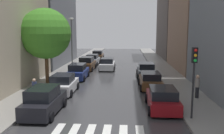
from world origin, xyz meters
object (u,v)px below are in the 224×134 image
Objects in this scene: parked_car_left_third at (78,72)px; parked_car_left_fifth at (93,60)px; pedestrian_near_tree at (35,89)px; street_tree_left at (46,34)px; parked_car_right_nearest at (162,99)px; pedestrian_foreground at (197,86)px; parked_car_right_second at (150,81)px; parked_car_right_third at (146,70)px; parked_car_left_second at (63,84)px; traffic_light_right_corner at (194,67)px; parked_car_left_fourth at (87,64)px; parked_car_left_nearest at (44,101)px; parked_car_left_sixth at (98,56)px; car_midroad at (107,64)px; lamp_post_left at (72,41)px.

parked_car_left_third reaches higher than parked_car_left_fifth.
street_tree_left is (-0.93, 5.74, 4.04)m from pedestrian_near_tree.
parked_car_right_nearest is 3.97m from pedestrian_foreground.
parked_car_right_third is at bearing -0.93° from parked_car_right_second.
parked_car_left_second is 5.70m from street_tree_left.
parked_car_left_third is 15.56m from traffic_light_right_corner.
parked_car_left_fourth is at bearing 79.52° from pedestrian_foreground.
parked_car_right_third is at bearing -138.98° from parked_car_left_fifth.
traffic_light_right_corner is (9.38, -23.46, 2.53)m from parked_car_left_fifth.
street_tree_left is (-2.50, 8.22, 4.23)m from parked_car_left_nearest.
parked_car_left_third is 2.58× the size of pedestrian_near_tree.
parked_car_left_third is at bearing -177.67° from parked_car_left_fifth.
parked_car_left_sixth reaches higher than parked_car_right_nearest.
car_midroad is at bearing -177.65° from pedestrian_near_tree.
parked_car_left_fourth is at bearing 75.66° from street_tree_left.
lamp_post_left reaches higher than parked_car_right_second.
street_tree_left is 7.61m from lamp_post_left.
parked_car_left_second is 8.86m from parked_car_right_nearest.
parked_car_right_third is 2.54× the size of pedestrian_foreground.
parked_car_left_nearest is 28.95m from parked_car_left_sixth.
traffic_light_right_corner is at bearing -36.87° from street_tree_left.
lamp_post_left reaches higher than parked_car_left_fourth.
pedestrian_near_tree is (-9.16, -10.73, 0.25)m from parked_car_right_third.
car_midroad is at bearing -12.69° from parked_car_left_second.
pedestrian_near_tree is at bearing 152.68° from parked_car_left_second.
parked_car_left_nearest is at bearing -179.31° from parked_car_left_third.
parked_car_left_fourth is 0.97× the size of car_midroad.
parked_car_left_fourth is at bearing 1.06° from parked_car_left_nearest.
street_tree_left is at bearing 113.00° from pedestrian_foreground.
pedestrian_near_tree is (-1.45, -2.83, 0.26)m from parked_car_left_second.
lamp_post_left is (0.82, 7.50, -1.00)m from street_tree_left.
traffic_light_right_corner is at bearing -155.69° from parked_car_left_fifth.
car_midroad is 16.20m from pedestrian_foreground.
car_midroad is (2.77, 0.35, -0.08)m from parked_car_left_fourth.
parked_car_left_nearest reaches higher than parked_car_right_nearest.
parked_car_left_fourth reaches higher than parked_car_left_sixth.
lamp_post_left is at bearing 34.26° from parked_car_right_nearest.
street_tree_left is (-2.40, -3.27, 4.27)m from parked_car_left_third.
parked_car_left_fifth is 0.95× the size of car_midroad.
parked_car_left_nearest is 2.43× the size of pedestrian_foreground.
parked_car_right_third reaches higher than parked_car_left_fifth.
parked_car_left_fifth is (-0.06, 22.82, -0.08)m from parked_car_left_nearest.
parked_car_left_sixth is at bearing 64.15° from pedestrian_foreground.
pedestrian_foreground is (3.04, 2.53, 0.39)m from parked_car_right_nearest.
car_midroad is 1.02× the size of traffic_light_right_corner.
parked_car_left_sixth is at bearing 1.93° from parked_car_left_fifth.
parked_car_left_third is 1.04× the size of parked_car_left_fifth.
parked_car_left_fifth is at bearing 111.79° from traffic_light_right_corner.
street_tree_left is at bearing 38.96° from parked_car_left_second.
pedestrian_near_tree is at bearing 118.42° from parked_car_right_second.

